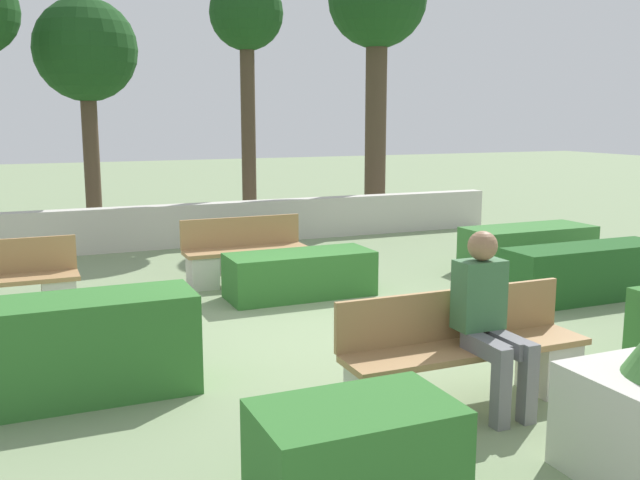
{
  "coord_description": "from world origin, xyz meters",
  "views": [
    {
      "loc": [
        -2.96,
        -6.54,
        2.24
      ],
      "look_at": [
        0.05,
        0.5,
        0.9
      ],
      "focal_mm": 40.0,
      "sensor_mm": 36.0,
      "label": 1
    }
  ],
  "objects_px": {
    "bench_right_side": "(246,259)",
    "tree_center_right": "(247,25)",
    "tree_rightmost": "(377,9)",
    "person_seated_man": "(488,312)",
    "tree_center_left": "(86,54)",
    "bench_front": "(465,361)"
  },
  "relations": [
    {
      "from": "bench_right_side",
      "to": "tree_center_right",
      "type": "relative_size",
      "value": 0.35
    },
    {
      "from": "tree_center_right",
      "to": "tree_rightmost",
      "type": "height_order",
      "value": "tree_rightmost"
    },
    {
      "from": "tree_center_right",
      "to": "person_seated_man",
      "type": "bearing_deg",
      "value": -95.79
    },
    {
      "from": "tree_rightmost",
      "to": "tree_center_left",
      "type": "bearing_deg",
      "value": 176.28
    },
    {
      "from": "bench_front",
      "to": "person_seated_man",
      "type": "xyz_separation_m",
      "value": [
        0.1,
        -0.14,
        0.42
      ]
    },
    {
      "from": "bench_right_side",
      "to": "person_seated_man",
      "type": "distance_m",
      "value": 4.8
    },
    {
      "from": "bench_front",
      "to": "tree_center_left",
      "type": "height_order",
      "value": "tree_center_left"
    },
    {
      "from": "tree_center_right",
      "to": "bench_front",
      "type": "bearing_deg",
      "value": -96.53
    },
    {
      "from": "bench_right_side",
      "to": "bench_front",
      "type": "bearing_deg",
      "value": -85.37
    },
    {
      "from": "bench_front",
      "to": "person_seated_man",
      "type": "height_order",
      "value": "person_seated_man"
    },
    {
      "from": "tree_center_left",
      "to": "person_seated_man",
      "type": "bearing_deg",
      "value": -77.97
    },
    {
      "from": "bench_right_side",
      "to": "tree_center_left",
      "type": "height_order",
      "value": "tree_center_left"
    },
    {
      "from": "tree_center_right",
      "to": "tree_rightmost",
      "type": "bearing_deg",
      "value": -0.03
    },
    {
      "from": "tree_center_right",
      "to": "bench_right_side",
      "type": "bearing_deg",
      "value": -108.33
    },
    {
      "from": "tree_center_left",
      "to": "tree_rightmost",
      "type": "bearing_deg",
      "value": -3.72
    },
    {
      "from": "tree_center_right",
      "to": "tree_rightmost",
      "type": "distance_m",
      "value": 2.75
    },
    {
      "from": "bench_front",
      "to": "tree_rightmost",
      "type": "relative_size",
      "value": 0.37
    },
    {
      "from": "tree_rightmost",
      "to": "tree_center_right",
      "type": "bearing_deg",
      "value": 179.97
    },
    {
      "from": "bench_front",
      "to": "tree_center_right",
      "type": "relative_size",
      "value": 0.43
    },
    {
      "from": "bench_front",
      "to": "bench_right_side",
      "type": "distance_m",
      "value": 4.63
    },
    {
      "from": "tree_center_left",
      "to": "tree_center_right",
      "type": "height_order",
      "value": "tree_center_right"
    },
    {
      "from": "tree_center_left",
      "to": "bench_right_side",
      "type": "bearing_deg",
      "value": -71.07
    }
  ]
}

